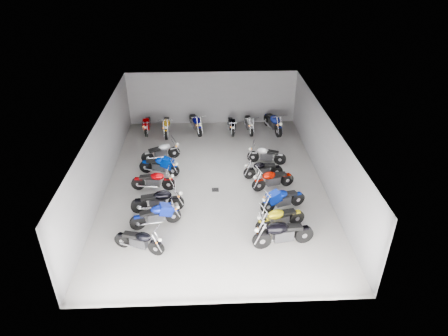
{
  "coord_description": "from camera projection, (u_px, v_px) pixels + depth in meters",
  "views": [
    {
      "loc": [
        -0.24,
        -15.68,
        10.13
      ],
      "look_at": [
        0.41,
        -0.25,
        1.0
      ],
      "focal_mm": 32.0,
      "sensor_mm": 36.0,
      "label": 1
    }
  ],
  "objects": [
    {
      "name": "wall_back",
      "position": [
        212.0,
        98.0,
        23.85
      ],
      "size": [
        10.0,
        0.1,
        3.2
      ],
      "primitive_type": "cube",
      "color": "slate",
      "rests_on": "ground"
    },
    {
      "name": "motorcycle_right_b",
      "position": [
        280.0,
        218.0,
        15.58
      ],
      "size": [
        2.04,
        0.82,
        0.93
      ],
      "rotation": [
        0.0,
        0.0,
        1.9
      ],
      "color": "black",
      "rests_on": "ground"
    },
    {
      "name": "motorcycle_right_e",
      "position": [
        263.0,
        169.0,
        18.91
      ],
      "size": [
        1.91,
        0.43,
        0.84
      ],
      "rotation": [
        0.0,
        0.0,
        1.67
      ],
      "color": "black",
      "rests_on": "ground"
    },
    {
      "name": "motorcycle_right_a",
      "position": [
        283.0,
        233.0,
        14.72
      ],
      "size": [
        2.35,
        0.6,
        1.04
      ],
      "rotation": [
        0.0,
        0.0,
        1.73
      ],
      "color": "black",
      "rests_on": "ground"
    },
    {
      "name": "motorcycle_left_e",
      "position": [
        160.0,
        165.0,
        19.15
      ],
      "size": [
        1.99,
        0.69,
        0.89
      ],
      "rotation": [
        0.0,
        0.0,
        -1.85
      ],
      "color": "black",
      "rests_on": "ground"
    },
    {
      "name": "motorcycle_back_a",
      "position": [
        147.0,
        124.0,
        23.29
      ],
      "size": [
        0.39,
        1.97,
        0.87
      ],
      "rotation": [
        0.0,
        0.0,
        3.16
      ],
      "color": "black",
      "rests_on": "ground"
    },
    {
      "name": "motorcycle_left_b",
      "position": [
        156.0,
        215.0,
        15.77
      ],
      "size": [
        2.01,
        0.69,
        0.9
      ],
      "rotation": [
        0.0,
        0.0,
        -1.3
      ],
      "color": "black",
      "rests_on": "ground"
    },
    {
      "name": "motorcycle_back_d",
      "position": [
        231.0,
        125.0,
        23.3
      ],
      "size": [
        0.41,
        1.9,
        0.83
      ],
      "rotation": [
        0.0,
        0.0,
        3.22
      ],
      "color": "black",
      "rests_on": "ground"
    },
    {
      "name": "motorcycle_left_c",
      "position": [
        158.0,
        201.0,
        16.56
      ],
      "size": [
        2.22,
        0.49,
        0.97
      ],
      "rotation": [
        0.0,
        0.0,
        -1.48
      ],
      "color": "black",
      "rests_on": "ground"
    },
    {
      "name": "wall_left",
      "position": [
        102.0,
        156.0,
        17.65
      ],
      "size": [
        0.1,
        14.0,
        3.2
      ],
      "primitive_type": "cube",
      "color": "slate",
      "rests_on": "ground"
    },
    {
      "name": "motorcycle_left_a",
      "position": [
        139.0,
        241.0,
        14.5
      ],
      "size": [
        1.91,
        0.82,
        0.88
      ],
      "rotation": [
        0.0,
        0.0,
        -1.93
      ],
      "color": "black",
      "rests_on": "ground"
    },
    {
      "name": "drain_grate",
      "position": [
        215.0,
        190.0,
        18.21
      ],
      "size": [
        0.32,
        0.32,
        0.01
      ],
      "primitive_type": "cube",
      "color": "black",
      "rests_on": "ground"
    },
    {
      "name": "motorcycle_right_c",
      "position": [
        282.0,
        199.0,
        16.72
      ],
      "size": [
        1.99,
        0.82,
        0.91
      ],
      "rotation": [
        0.0,
        0.0,
        1.91
      ],
      "color": "black",
      "rests_on": "ground"
    },
    {
      "name": "motorcycle_left_d",
      "position": [
        154.0,
        181.0,
        18.0
      ],
      "size": [
        2.01,
        0.43,
        0.88
      ],
      "rotation": [
        0.0,
        0.0,
        -1.64
      ],
      "color": "black",
      "rests_on": "ground"
    },
    {
      "name": "motorcycle_right_d",
      "position": [
        273.0,
        179.0,
        18.09
      ],
      "size": [
        2.0,
        0.7,
        0.9
      ],
      "rotation": [
        0.0,
        0.0,
        1.85
      ],
      "color": "black",
      "rests_on": "ground"
    },
    {
      "name": "motorcycle_right_f",
      "position": [
        266.0,
        155.0,
        20.1
      ],
      "size": [
        1.95,
        0.59,
        0.87
      ],
      "rotation": [
        0.0,
        0.0,
        1.34
      ],
      "color": "black",
      "rests_on": "ground"
    },
    {
      "name": "wall_right",
      "position": [
        325.0,
        152.0,
        18.01
      ],
      "size": [
        0.1,
        14.0,
        3.2
      ],
      "primitive_type": "cube",
      "color": "slate",
      "rests_on": "ground"
    },
    {
      "name": "ceiling",
      "position": [
        214.0,
        121.0,
        17.01
      ],
      "size": [
        10.0,
        14.0,
        0.04
      ],
      "primitive_type": "cube",
      "color": "black",
      "rests_on": "wall_back"
    },
    {
      "name": "motorcycle_back_f",
      "position": [
        273.0,
        122.0,
        23.3
      ],
      "size": [
        0.77,
        2.32,
        1.04
      ],
      "rotation": [
        0.0,
        0.0,
        3.41
      ],
      "color": "black",
      "rests_on": "ground"
    },
    {
      "name": "motorcycle_back_b",
      "position": [
        167.0,
        125.0,
        23.03
      ],
      "size": [
        0.45,
        2.21,
        0.97
      ],
      "rotation": [
        0.0,
        0.0,
        3.18
      ],
      "color": "black",
      "rests_on": "ground"
    },
    {
      "name": "motorcycle_back_c",
      "position": [
        196.0,
        123.0,
        23.33
      ],
      "size": [
        0.78,
        2.21,
        0.99
      ],
      "rotation": [
        0.0,
        0.0,
        3.43
      ],
      "color": "black",
      "rests_on": "ground"
    },
    {
      "name": "ground",
      "position": [
        215.0,
        184.0,
        18.65
      ],
      "size": [
        14.0,
        14.0,
        0.0
      ],
      "primitive_type": "plane",
      "color": "#A19F99",
      "rests_on": "ground"
    },
    {
      "name": "motorcycle_back_e",
      "position": [
        249.0,
        123.0,
        23.37
      ],
      "size": [
        0.46,
        2.08,
        0.92
      ],
      "rotation": [
        0.0,
        0.0,
        3.24
      ],
      "color": "black",
      "rests_on": "ground"
    },
    {
      "name": "motorcycle_left_f",
      "position": [
        161.0,
        152.0,
        20.35
      ],
      "size": [
        1.94,
        0.83,
        0.89
      ],
      "rotation": [
        0.0,
        0.0,
        -1.21
      ],
      "color": "black",
      "rests_on": "ground"
    }
  ]
}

